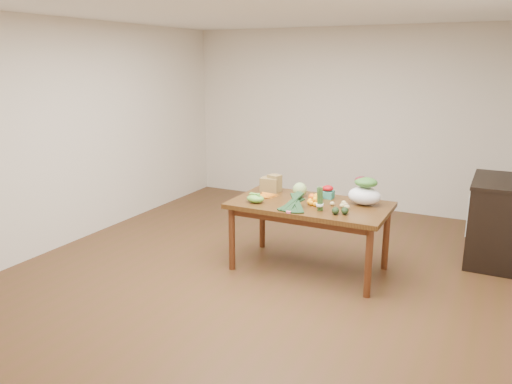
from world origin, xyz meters
The scene contains 26 objects.
floor centered at (0.00, 0.00, 0.00)m, with size 6.00×6.00×0.00m, color #51311B.
ceiling centered at (0.00, 0.00, 2.70)m, with size 5.00×6.00×0.02m, color white.
room_walls centered at (0.00, 0.00, 1.35)m, with size 5.02×6.02×2.70m.
dining_table centered at (0.46, 0.37, 0.38)m, with size 1.64×0.91×0.75m, color #533313.
cabinet centered at (2.22, 1.56, 0.47)m, with size 0.52×1.02×0.94m, color black.
dish_towel centered at (1.96, 1.40, 0.55)m, with size 0.02×0.28×0.45m, color white.
paper_bag centered at (-0.12, 0.62, 0.85)m, with size 0.28×0.23×0.19m, color olive, non-canonical shape.
cabbage centered at (0.26, 0.57, 0.83)m, with size 0.16×0.16×0.16m, color #90B76A.
strawberry_basket_a centered at (0.51, 0.67, 0.80)m, with size 0.10×0.10×0.09m, color red, non-canonical shape.
strawberry_basket_b centered at (0.56, 0.65, 0.81)m, with size 0.12×0.12×0.11m, color red, non-canonical shape.
orange_a centered at (0.44, 0.47, 0.79)m, with size 0.08×0.08×0.08m, color #FF620F.
orange_b centered at (0.50, 0.54, 0.79)m, with size 0.07×0.07×0.07m, color orange.
orange_c centered at (0.50, 0.45, 0.80)m, with size 0.09×0.09×0.09m, color #FFA20F.
mandarin_cluster centered at (0.53, 0.34, 0.79)m, with size 0.18×0.18×0.08m, color #FF9E0F, non-canonical shape.
carrots centered at (-0.05, 0.40, 0.76)m, with size 0.22×0.22×0.03m, color orange, non-canonical shape.
snap_pea_bag centered at (-0.06, 0.13, 0.79)m, with size 0.19×0.15×0.09m, color #68B03B.
kale_bunch centered at (0.40, 0.03, 0.83)m, with size 0.32×0.40×0.16m, color black, non-canonical shape.
asparagus_bundle centered at (0.65, 0.14, 0.88)m, with size 0.08×0.08×0.25m, color #497C39, non-canonical shape.
potato_a centered at (0.70, 0.38, 0.77)m, with size 0.05×0.05×0.04m, color #CFC477.
potato_b centered at (0.82, 0.35, 0.77)m, with size 0.06×0.05×0.05m, color #D5C77A.
potato_c centered at (0.83, 0.42, 0.77)m, with size 0.05×0.04×0.04m, color tan.
potato_d centered at (0.80, 0.46, 0.77)m, with size 0.05×0.05×0.04m, color #D8C57C.
potato_e centered at (0.88, 0.31, 0.77)m, with size 0.06×0.05×0.05m, color tan.
avocado_a centered at (0.82, 0.11, 0.79)m, with size 0.07×0.11×0.07m, color black.
avocado_b centered at (0.91, 0.15, 0.79)m, with size 0.07×0.11×0.07m, color black.
salad_bag centered at (0.98, 0.57, 0.88)m, with size 0.34×0.26×0.26m, color white, non-canonical shape.
Camera 1 is at (2.23, -4.42, 2.21)m, focal length 35.00 mm.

